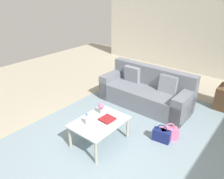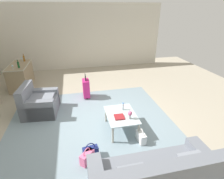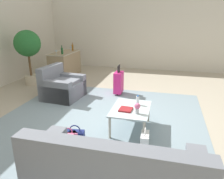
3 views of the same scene
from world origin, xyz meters
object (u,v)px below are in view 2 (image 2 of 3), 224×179
wine_bottle_green (18,65)px  handbag_pink (87,157)px  water_bottle (123,107)px  flower_vase (130,114)px  coffee_table (121,116)px  wine_glass_leftmost (12,66)px  armchair (38,104)px  handbag_navy (91,152)px  wine_bottle_amber (24,58)px  bar_console (21,75)px  wine_glass_left_of_centre (22,58)px  coffee_table_book (119,117)px  suitcase_magenta (86,88)px  handbag_white (141,137)px

wine_bottle_green → handbag_pink: bearing=-152.8°
water_bottle → handbag_pink: water_bottle is taller
handbag_pink → flower_vase: bearing=-59.2°
coffee_table → handbag_pink: bearing=132.7°
flower_vase → wine_glass_leftmost: size_ratio=1.33×
wine_glass_leftmost → armchair: bearing=-149.8°
water_bottle → handbag_navy: 1.41m
wine_glass_leftmost → wine_bottle_amber: bearing=-10.2°
flower_vase → wine_glass_leftmost: wine_glass_leftmost is taller
wine_bottle_green → bar_console: bearing=16.8°
armchair → flower_vase: armchair is taller
wine_glass_left_of_centre → wine_bottle_amber: wine_bottle_amber is taller
wine_glass_left_of_centre → wine_bottle_green: size_ratio=0.51×
coffee_table_book → handbag_pink: size_ratio=0.68×
wine_glass_leftmost → suitcase_magenta: wine_glass_leftmost is taller
wine_bottle_green → handbag_navy: wine_bottle_green is taller
coffee_table_book → suitcase_magenta: size_ratio=0.29×
handbag_pink → suitcase_magenta: bearing=-4.9°
wine_glass_leftmost → wine_glass_left_of_centre: 1.03m
handbag_white → handbag_pink: (-0.34, 1.29, 0.00)m
flower_vase → handbag_navy: bearing=117.4°
armchair → bar_console: 2.39m
suitcase_magenta → wine_glass_left_of_centre: bearing=49.7°
flower_vase → suitcase_magenta: 2.39m
armchair → handbag_pink: 2.51m
handbag_pink → wine_glass_left_of_centre: bearing=23.6°
armchair → handbag_white: bearing=-126.2°
wine_bottle_amber → bar_console: bearing=164.5°
armchair → wine_bottle_green: wine_bottle_green is taller
suitcase_magenta → handbag_pink: suitcase_magenta is taller
flower_vase → handbag_white: bearing=-148.3°
wine_glass_left_of_centre → wine_bottle_amber: (-0.06, -0.10, 0.01)m
water_bottle → wine_glass_left_of_centre: 4.99m
coffee_table_book → wine_bottle_green: wine_bottle_green is taller
flower_vase → suitcase_magenta: size_ratio=0.24×
wine_glass_leftmost → wine_bottle_amber: wine_bottle_amber is taller
wine_glass_leftmost → wine_bottle_amber: (0.97, -0.18, 0.01)m
flower_vase → wine_glass_leftmost: bearing=45.8°
water_bottle → wine_glass_leftmost: wine_glass_leftmost is taller
coffee_table_book → flower_vase: 0.27m
wine_glass_leftmost → handbag_white: wine_glass_leftmost is taller
flower_vase → bar_console: bearing=41.1°
flower_vase → wine_glass_left_of_centre: bearing=37.3°
suitcase_magenta → handbag_navy: size_ratio=2.37×
coffee_table → wine_bottle_green: bearing=44.0°
armchair → water_bottle: 2.54m
flower_vase → handbag_navy: flower_vase is taller
water_bottle → wine_glass_leftmost: (2.78, 3.25, 0.46)m
coffee_table → handbag_white: bearing=-147.2°
water_bottle → handbag_white: water_bottle is taller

